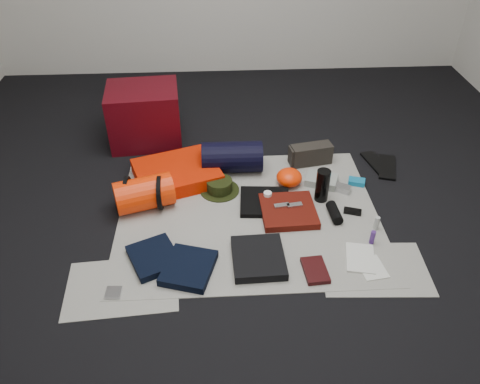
{
  "coord_description": "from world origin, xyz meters",
  "views": [
    {
      "loc": [
        -0.18,
        -2.23,
        1.88
      ],
      "look_at": [
        -0.05,
        0.1,
        0.1
      ],
      "focal_mm": 35.0,
      "sensor_mm": 36.0,
      "label": 1
    }
  ],
  "objects": [
    {
      "name": "flip_flop_left",
      "position": [
        0.96,
        0.51,
        0.01
      ],
      "size": [
        0.17,
        0.3,
        0.02
      ],
      "primitive_type": "cube",
      "rotation": [
        0.0,
        0.0,
        0.21
      ],
      "color": "black",
      "rests_on": "floor"
    },
    {
      "name": "cyan_case",
      "position": [
        0.75,
        0.27,
        0.02
      ],
      "size": [
        0.12,
        0.1,
        0.03
      ],
      "primitive_type": "cube",
      "rotation": [
        0.0,
        0.0,
        -0.32
      ],
      "color": "#10709E",
      "rests_on": "newspaper_mat"
    },
    {
      "name": "flip_flop_right",
      "position": [
        1.02,
        0.45,
        0.01
      ],
      "size": [
        0.2,
        0.32,
        0.02
      ],
      "primitive_type": "cube",
      "rotation": [
        0.0,
        0.0,
        -0.29
      ],
      "color": "black",
      "rests_on": "floor"
    },
    {
      "name": "first_aid_pouch",
      "position": [
        0.51,
        0.29,
        0.03
      ],
      "size": [
        0.25,
        0.22,
        0.05
      ],
      "primitive_type": "cube",
      "rotation": [
        0.0,
        0.0,
        -0.38
      ],
      "color": "gray",
      "rests_on": "newspaper_mat"
    },
    {
      "name": "key_cluster",
      "position": [
        -0.74,
        -0.6,
        0.01
      ],
      "size": [
        0.08,
        0.08,
        0.01
      ],
      "primitive_type": "cube",
      "rotation": [
        0.0,
        0.0,
        -0.04
      ],
      "color": "#B4B4B9",
      "rests_on": "newspaper_mat"
    },
    {
      "name": "sleeping_pad",
      "position": [
        -0.46,
        0.39,
        0.05
      ],
      "size": [
        0.65,
        0.59,
        0.1
      ],
      "primitive_type": "cube",
      "rotation": [
        0.0,
        0.0,
        0.34
      ],
      "color": "red",
      "rests_on": "newspaper_mat"
    },
    {
      "name": "energy_bar_b",
      "position": [
        0.29,
        0.0,
        0.06
      ],
      "size": [
        0.1,
        0.05,
        0.01
      ],
      "primitive_type": "cube",
      "rotation": [
        0.0,
        0.0,
        0.14
      ],
      "color": "#B4B4B9",
      "rests_on": "red_shirt"
    },
    {
      "name": "sack_strap_left",
      "position": [
        -0.74,
        0.1,
        0.11
      ],
      "size": [
        0.02,
        0.22,
        0.22
      ],
      "primitive_type": "cylinder",
      "rotation": [
        0.0,
        1.57,
        0.0
      ],
      "color": "black",
      "rests_on": "newspaper_mat"
    },
    {
      "name": "toiletry_clear",
      "position": [
        0.75,
        -0.18,
        0.05
      ],
      "size": [
        0.04,
        0.04,
        0.09
      ],
      "primitive_type": "cylinder",
      "rotation": [
        0.0,
        0.0,
        0.3
      ],
      "color": "#A2A6A1",
      "rests_on": "newspaper_mat"
    },
    {
      "name": "map_booklet",
      "position": [
        0.59,
        -0.43,
        0.01
      ],
      "size": [
        0.2,
        0.25,
        0.01
      ],
      "primitive_type": "cube",
      "rotation": [
        0.0,
        0.0,
        -0.21
      ],
      "color": "silver",
      "rests_on": "newspaper_mat"
    },
    {
      "name": "trousers_charcoal",
      "position": [
        0.03,
        -0.41,
        0.03
      ],
      "size": [
        0.29,
        0.33,
        0.05
      ],
      "primitive_type": "cube",
      "rotation": [
        0.0,
        0.0,
        0.03
      ],
      "color": "black",
      "rests_on": "newspaper_mat"
    },
    {
      "name": "tape_roll",
      "position": [
        0.13,
        0.12,
        0.05
      ],
      "size": [
        0.05,
        0.05,
        0.04
      ],
      "primitive_type": "cylinder",
      "color": "white",
      "rests_on": "black_tshirt"
    },
    {
      "name": "boonie_brim",
      "position": [
        -0.17,
        0.25,
        0.01
      ],
      "size": [
        0.34,
        0.34,
        0.01
      ],
      "primitive_type": "cylinder",
      "rotation": [
        0.0,
        0.0,
        0.4
      ],
      "color": "black",
      "rests_on": "newspaper_mat"
    },
    {
      "name": "newspaper_sheet_front_left",
      "position": [
        -0.7,
        -0.55,
        0.0
      ],
      "size": [
        0.61,
        0.44,
        0.0
      ],
      "primitive_type": "cube",
      "rotation": [
        0.0,
        0.0,
        0.07
      ],
      "color": "#B4B3A6",
      "rests_on": "floor"
    },
    {
      "name": "hiking_boot_right",
      "position": [
        0.49,
        0.54,
        0.08
      ],
      "size": [
        0.3,
        0.16,
        0.14
      ],
      "primitive_type": "cube",
      "rotation": [
        0.0,
        0.0,
        0.19
      ],
      "color": "#2B2721",
      "rests_on": "newspaper_mat"
    },
    {
      "name": "paperback_book",
      "position": [
        0.32,
        -0.51,
        0.02
      ],
      "size": [
        0.14,
        0.2,
        0.03
      ],
      "primitive_type": "cube",
      "rotation": [
        0.0,
        0.0,
        0.08
      ],
      "color": "black",
      "rests_on": "newspaper_mat"
    },
    {
      "name": "water_bottle",
      "position": [
        0.48,
        0.12,
        0.12
      ],
      "size": [
        0.1,
        0.1,
        0.22
      ],
      "primitive_type": "cylinder",
      "rotation": [
        0.0,
        0.0,
        -0.16
      ],
      "color": "black",
      "rests_on": "newspaper_mat"
    },
    {
      "name": "trousers_navy_b",
      "position": [
        -0.36,
        -0.46,
        0.03
      ],
      "size": [
        0.33,
        0.35,
        0.05
      ],
      "primitive_type": "cube",
      "rotation": [
        0.0,
        0.0,
        -0.29
      ],
      "color": "black",
      "rests_on": "newspaper_mat"
    },
    {
      "name": "red_shirt",
      "position": [
        0.25,
        -0.02,
        0.03
      ],
      "size": [
        0.35,
        0.35,
        0.04
      ],
      "primitive_type": "cube",
      "rotation": [
        0.0,
        0.0,
        0.04
      ],
      "color": "#511008",
      "rests_on": "newspaper_mat"
    },
    {
      "name": "floor",
      "position": [
        0.0,
        0.0,
        -0.01
      ],
      "size": [
        4.5,
        4.5,
        0.02
      ],
      "primitive_type": "cube",
      "color": "black",
      "rests_on": "ground"
    },
    {
      "name": "newspaper_mat",
      "position": [
        0.0,
        0.0,
        0.0
      ],
      "size": [
        1.6,
        1.3,
        0.01
      ],
      "primitive_type": "cube",
      "color": "#B4B3A6",
      "rests_on": "floor"
    },
    {
      "name": "stuff_sack",
      "position": [
        -0.64,
        0.1,
        0.11
      ],
      "size": [
        0.4,
        0.31,
        0.21
      ],
      "primitive_type": "cylinder",
      "rotation": [
        0.0,
        1.57,
        0.31
      ],
      "color": "#FE2F04",
      "rests_on": "newspaper_mat"
    },
    {
      "name": "newspaper_sheet_front_right",
      "position": [
        0.65,
        -0.5,
        0.0
      ],
      "size": [
        0.6,
        0.43,
        0.0
      ],
      "primitive_type": "cube",
      "rotation": [
        0.0,
        0.0,
        -0.05
      ],
      "color": "#B4B3A6",
      "rests_on": "floor"
    },
    {
      "name": "black_tshirt",
      "position": [
        0.11,
        0.09,
        0.02
      ],
      "size": [
        0.33,
        0.31,
        0.03
      ],
      "primitive_type": "cube",
      "rotation": [
        0.0,
        0.0,
        -0.07
      ],
      "color": "black",
      "rests_on": "newspaper_mat"
    },
    {
      "name": "navy_duffel",
      "position": [
        -0.08,
        0.48,
        0.11
      ],
      "size": [
        0.42,
        0.22,
        0.22
      ],
      "primitive_type": "cylinder",
      "rotation": [
        0.0,
        1.57,
        -0.01
      ],
      "color": "black",
      "rests_on": "newspaper_mat"
    },
    {
      "name": "energy_bar_a",
      "position": [
        0.21,
        0.0,
        0.06
      ],
      "size": [
        0.1,
        0.05,
        0.01
      ],
      "primitive_type": "cube",
      "rotation": [
        0.0,
        0.0,
        0.14
      ],
      "color": "#B4B4B9",
      "rests_on": "red_shirt"
    },
    {
      "name": "toiletry_purple",
      "position": [
        0.69,
        -0.3,
        0.05
      ],
      "size": [
        0.03,
        0.03,
        0.09
      ],
      "primitive_type": "cylinder",
      "rotation": [
        0.0,
        0.0,
        0.19
      ],
      "color": "#43226F",
      "rests_on": "newspaper_mat"
    },
    {
      "name": "speaker",
      "position": [
        0.52,
        -0.06,
        0.04
      ],
      "size": [
        0.08,
        0.17,
        0.06
      ],
      "primitive_type": "cylinder",
      "rotation": [
        1.57,
        0.0,
        0.07
      ],
      "color": "black",
      "rests_on": "newspaper_mat"
    },
    {
      "name": "orange_stuff_sack",
      "position": [
        0.29,
        0.29,
        0.06
      ],
      "size": [
        0.23,
        0.23,
        0.11
      ],
      "primitive_type": "ellipsoid",
      "rotation": [
        0.0,
        0.0,
        -0.43
      ],
      "color": "#FE2F04",
      "rests_on": "newspaper_mat"
    },
    {
      "name": "sunglasses",
      "position": [
        0.65,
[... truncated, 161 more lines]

